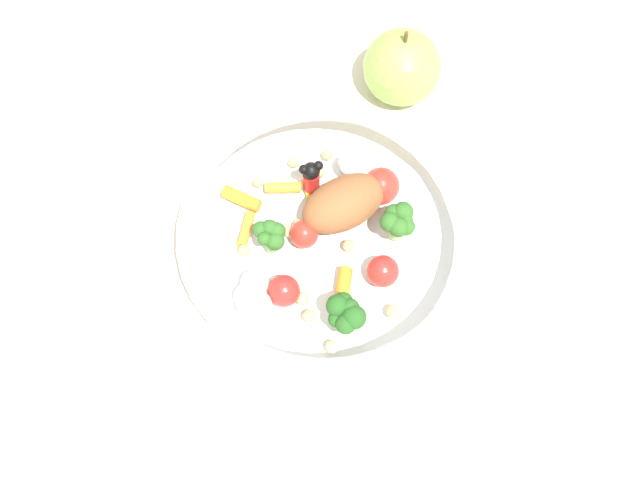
{
  "coord_description": "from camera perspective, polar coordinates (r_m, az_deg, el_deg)",
  "views": [
    {
      "loc": [
        -0.33,
        -0.01,
        0.69
      ],
      "look_at": [
        0.01,
        0.0,
        0.03
      ],
      "focal_mm": 49.84,
      "sensor_mm": 36.0,
      "label": 1
    }
  ],
  "objects": [
    {
      "name": "loose_apple",
      "position": [
        0.84,
        5.28,
        10.99
      ],
      "size": [
        0.07,
        0.07,
        0.08
      ],
      "color": "#8CB74C",
      "rests_on": "ground_plane"
    },
    {
      "name": "food_container",
      "position": [
        0.75,
        0.26,
        0.31
      ],
      "size": [
        0.25,
        0.25,
        0.05
      ],
      "color": "white",
      "rests_on": "ground_plane"
    },
    {
      "name": "ground_plane",
      "position": [
        0.77,
        0.25,
        -1.29
      ],
      "size": [
        2.4,
        2.4,
        0.0
      ],
      "primitive_type": "plane",
      "color": "silver"
    }
  ]
}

